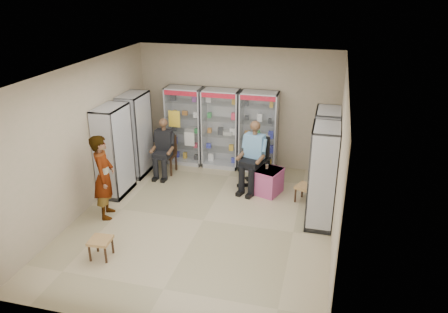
% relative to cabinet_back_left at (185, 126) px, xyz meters
% --- Properties ---
extents(floor, '(6.00, 6.00, 0.00)m').
position_rel_cabinet_back_left_xyz_m(floor, '(1.30, -2.73, -1.00)').
color(floor, tan).
rests_on(floor, ground).
extents(room_shell, '(5.02, 6.02, 3.01)m').
position_rel_cabinet_back_left_xyz_m(room_shell, '(1.30, -2.73, 0.97)').
color(room_shell, tan).
rests_on(room_shell, ground).
extents(cabinet_back_left, '(0.90, 0.50, 2.00)m').
position_rel_cabinet_back_left_xyz_m(cabinet_back_left, '(0.00, 0.00, 0.00)').
color(cabinet_back_left, '#B2B4BA').
rests_on(cabinet_back_left, floor).
extents(cabinet_back_mid, '(0.90, 0.50, 2.00)m').
position_rel_cabinet_back_left_xyz_m(cabinet_back_mid, '(0.95, 0.00, 0.00)').
color(cabinet_back_mid, '#A3A5AA').
rests_on(cabinet_back_mid, floor).
extents(cabinet_back_right, '(0.90, 0.50, 2.00)m').
position_rel_cabinet_back_left_xyz_m(cabinet_back_right, '(1.90, 0.00, 0.00)').
color(cabinet_back_right, '#ADAEB4').
rests_on(cabinet_back_right, floor).
extents(cabinet_right_far, '(0.90, 0.50, 2.00)m').
position_rel_cabinet_back_left_xyz_m(cabinet_right_far, '(3.53, -1.13, 0.00)').
color(cabinet_right_far, '#B1B5B9').
rests_on(cabinet_right_far, floor).
extents(cabinet_right_near, '(0.90, 0.50, 2.00)m').
position_rel_cabinet_back_left_xyz_m(cabinet_right_near, '(3.53, -2.23, 0.00)').
color(cabinet_right_near, silver).
rests_on(cabinet_right_near, floor).
extents(cabinet_left_far, '(0.90, 0.50, 2.00)m').
position_rel_cabinet_back_left_xyz_m(cabinet_left_far, '(-0.93, -0.93, 0.00)').
color(cabinet_left_far, '#BBBDC3').
rests_on(cabinet_left_far, floor).
extents(cabinet_left_near, '(0.90, 0.50, 2.00)m').
position_rel_cabinet_back_left_xyz_m(cabinet_left_near, '(-0.93, -2.03, 0.00)').
color(cabinet_left_near, '#9EA1A5').
rests_on(cabinet_left_near, floor).
extents(wooden_chair, '(0.42, 0.42, 0.94)m').
position_rel_cabinet_back_left_xyz_m(wooden_chair, '(-0.25, -0.73, -0.53)').
color(wooden_chair, black).
rests_on(wooden_chair, floor).
extents(seated_customer, '(0.44, 0.60, 1.34)m').
position_rel_cabinet_back_left_xyz_m(seated_customer, '(-0.25, -0.78, -0.33)').
color(seated_customer, black).
rests_on(seated_customer, floor).
extents(office_chair, '(0.79, 0.79, 1.19)m').
position_rel_cabinet_back_left_xyz_m(office_chair, '(2.01, -0.97, -0.40)').
color(office_chair, black).
rests_on(office_chair, floor).
extents(seated_shopkeeper, '(0.66, 0.80, 1.51)m').
position_rel_cabinet_back_left_xyz_m(seated_shopkeeper, '(2.01, -1.02, -0.24)').
color(seated_shopkeeper, '#73A8E3').
rests_on(seated_shopkeeper, floor).
extents(pink_trunk, '(0.75, 0.74, 0.58)m').
position_rel_cabinet_back_left_xyz_m(pink_trunk, '(2.32, -1.21, -0.71)').
color(pink_trunk, '#BD4B86').
rests_on(pink_trunk, floor).
extents(tea_glass, '(0.07, 0.07, 0.10)m').
position_rel_cabinet_back_left_xyz_m(tea_glass, '(2.31, -1.17, -0.38)').
color(tea_glass, '#5D1207').
rests_on(tea_glass, pink_trunk).
extents(woven_stool_a, '(0.50, 0.50, 0.38)m').
position_rel_cabinet_back_left_xyz_m(woven_stool_a, '(3.20, -1.43, -0.81)').
color(woven_stool_a, olive).
rests_on(woven_stool_a, floor).
extents(woven_stool_b, '(0.39, 0.39, 0.36)m').
position_rel_cabinet_back_left_xyz_m(woven_stool_b, '(-0.06, -4.35, -0.82)').
color(woven_stool_b, '#AA8F48').
rests_on(woven_stool_b, floor).
extents(standing_man, '(0.59, 0.73, 1.74)m').
position_rel_cabinet_back_left_xyz_m(standing_man, '(-0.65, -3.02, -0.13)').
color(standing_man, '#9B9B9E').
rests_on(standing_man, floor).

